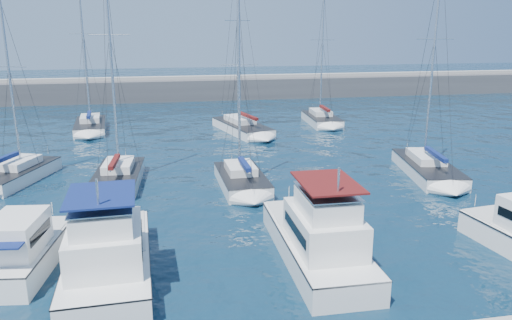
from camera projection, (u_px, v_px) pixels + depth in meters
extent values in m
plane|color=black|center=(259.00, 237.00, 26.42)|extent=(220.00, 220.00, 0.00)
cube|color=#424244|center=(193.00, 92.00, 75.47)|extent=(160.00, 6.00, 4.00)
cube|color=gray|center=(193.00, 78.00, 74.90)|extent=(160.00, 1.20, 0.50)
cube|color=white|center=(29.00, 259.00, 23.00)|extent=(3.16, 6.80, 1.60)
cube|color=#262628|center=(27.00, 244.00, 22.80)|extent=(3.20, 6.80, 0.08)
cube|color=white|center=(17.00, 234.00, 21.81)|extent=(2.36, 3.27, 1.60)
cube|color=black|center=(17.00, 233.00, 21.79)|extent=(2.33, 2.67, 0.45)
cube|color=#0E1C52|center=(5.00, 239.00, 20.58)|extent=(2.12, 2.22, 0.07)
cube|color=white|center=(110.00, 267.00, 22.32)|extent=(3.87, 9.24, 1.60)
cube|color=#262628|center=(108.00, 251.00, 22.12)|extent=(3.94, 9.24, 0.08)
cube|color=white|center=(105.00, 244.00, 20.86)|extent=(3.15, 4.34, 1.60)
cube|color=black|center=(105.00, 242.00, 20.84)|extent=(3.17, 3.50, 0.45)
cube|color=white|center=(103.00, 218.00, 20.34)|extent=(2.50, 3.05, 0.90)
cube|color=#0E1C52|center=(101.00, 195.00, 20.08)|extent=(2.81, 3.48, 0.08)
cube|color=silver|center=(315.00, 250.00, 23.98)|extent=(3.25, 9.72, 1.60)
cube|color=#262628|center=(316.00, 235.00, 23.78)|extent=(3.31, 9.72, 0.08)
cube|color=silver|center=(324.00, 229.00, 22.44)|extent=(2.74, 4.51, 1.60)
cube|color=black|center=(324.00, 227.00, 22.41)|extent=(2.79, 3.61, 0.45)
cube|color=silver|center=(327.00, 204.00, 21.92)|extent=(2.19, 3.16, 0.90)
cube|color=#4D100F|center=(327.00, 182.00, 21.66)|extent=(2.46, 3.61, 0.08)
cube|color=silver|center=(16.00, 177.00, 35.78)|extent=(5.24, 7.81, 1.30)
cube|color=#262628|center=(15.00, 169.00, 35.62)|extent=(5.30, 7.83, 0.06)
cube|color=silver|center=(18.00, 163.00, 35.96)|extent=(2.89, 3.63, 0.55)
cylinder|color=silver|center=(10.00, 83.00, 34.72)|extent=(0.18, 0.18, 11.04)
cylinder|color=silver|center=(4.00, 161.00, 34.36)|extent=(1.32, 3.44, 0.12)
cube|color=#0E1C52|center=(2.00, 159.00, 34.22)|extent=(1.42, 3.18, 0.28)
cube|color=white|center=(118.00, 180.00, 35.14)|extent=(3.45, 7.61, 1.30)
cube|color=#262628|center=(118.00, 171.00, 34.97)|extent=(3.51, 7.61, 0.06)
cube|color=white|center=(118.00, 165.00, 35.34)|extent=(2.15, 3.37, 0.55)
cylinder|color=silver|center=(111.00, 57.00, 33.63)|extent=(0.18, 0.18, 14.63)
cylinder|color=silver|center=(115.00, 164.00, 33.68)|extent=(0.35, 3.72, 0.12)
cube|color=#4D100F|center=(114.00, 162.00, 33.54)|extent=(0.55, 3.36, 0.28)
cube|color=silver|center=(242.00, 183.00, 34.48)|extent=(3.08, 6.88, 1.30)
cube|color=#262628|center=(242.00, 174.00, 34.31)|extent=(3.14, 6.88, 0.06)
cube|color=silver|center=(240.00, 168.00, 34.63)|extent=(1.97, 3.03, 0.55)
cylinder|color=silver|center=(239.00, 82.00, 33.32)|extent=(0.18, 0.18, 11.43)
cylinder|color=silver|center=(244.00, 166.00, 33.12)|extent=(0.21, 3.40, 0.12)
cube|color=#0E1C52|center=(245.00, 164.00, 32.99)|extent=(0.43, 3.07, 0.28)
cube|color=white|center=(427.00, 171.00, 37.30)|extent=(4.50, 9.03, 1.30)
cube|color=#262628|center=(428.00, 163.00, 37.14)|extent=(4.56, 9.04, 0.06)
cube|color=white|center=(426.00, 157.00, 37.57)|extent=(2.60, 4.06, 0.55)
cylinder|color=silver|center=(433.00, 59.00, 35.99)|extent=(0.18, 0.18, 14.08)
cylinder|color=silver|center=(435.00, 156.00, 35.66)|extent=(0.89, 4.27, 0.12)
cube|color=#0E1C52|center=(436.00, 154.00, 35.52)|extent=(1.04, 3.88, 0.28)
cube|color=silver|center=(91.00, 128.00, 52.82)|extent=(3.69, 8.35, 1.30)
cube|color=#262628|center=(90.00, 122.00, 52.66)|extent=(3.75, 8.35, 0.06)
cube|color=silver|center=(90.00, 118.00, 53.05)|extent=(2.25, 3.71, 0.55)
cylinder|color=silver|center=(84.00, 48.00, 51.41)|extent=(0.18, 0.18, 14.24)
cylinder|color=silver|center=(89.00, 116.00, 51.30)|extent=(0.47, 4.06, 0.12)
cube|color=#0E1C52|center=(89.00, 115.00, 51.17)|extent=(0.66, 3.67, 0.28)
cube|color=white|center=(242.00, 129.00, 52.17)|extent=(5.38, 9.90, 1.30)
cube|color=#262628|center=(242.00, 123.00, 52.01)|extent=(5.44, 9.92, 0.06)
cube|color=white|center=(240.00, 119.00, 52.44)|extent=(2.99, 4.50, 0.55)
cylinder|color=silver|center=(238.00, 37.00, 50.54)|extent=(0.18, 0.18, 16.40)
cylinder|color=silver|center=(248.00, 117.00, 50.55)|extent=(1.30, 4.59, 0.12)
cube|color=#4D100F|center=(248.00, 116.00, 50.42)|extent=(1.41, 4.19, 0.28)
cube|color=silver|center=(321.00, 121.00, 56.57)|extent=(3.38, 7.64, 1.30)
cube|color=#262628|center=(322.00, 116.00, 56.41)|extent=(3.44, 7.65, 0.06)
cube|color=silver|center=(321.00, 112.00, 56.77)|extent=(2.12, 3.38, 0.55)
cylinder|color=silver|center=(322.00, 52.00, 55.28)|extent=(0.18, 0.18, 13.04)
cylinder|color=silver|center=(325.00, 110.00, 55.11)|extent=(0.31, 3.75, 0.12)
cube|color=#4D100F|center=(325.00, 108.00, 54.97)|extent=(0.52, 3.39, 0.28)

